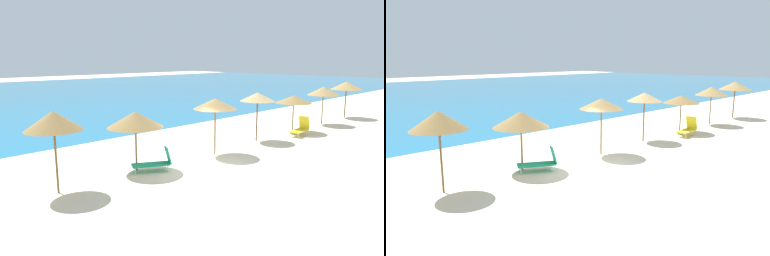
# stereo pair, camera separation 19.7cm
# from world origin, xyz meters

# --- Properties ---
(ground_plane) EXTENTS (160.00, 160.00, 0.00)m
(ground_plane) POSITION_xyz_m (0.00, 0.00, 0.00)
(ground_plane) COLOR beige
(beach_umbrella_3) EXTENTS (2.00, 2.00, 2.99)m
(beach_umbrella_3) POSITION_xyz_m (-5.91, 1.67, 2.64)
(beach_umbrella_3) COLOR brown
(beach_umbrella_3) RESTS_ON ground_plane
(beach_umbrella_4) EXTENTS (2.38, 2.38, 2.55)m
(beach_umbrella_4) POSITION_xyz_m (-2.29, 1.88, 2.22)
(beach_umbrella_4) COLOR brown
(beach_umbrella_4) RESTS_ON ground_plane
(beach_umbrella_5) EXTENTS (2.16, 2.16, 2.82)m
(beach_umbrella_5) POSITION_xyz_m (2.03, 1.21, 2.55)
(beach_umbrella_5) COLOR brown
(beach_umbrella_5) RESTS_ON ground_plane
(beach_umbrella_6) EXTENTS (2.00, 2.00, 2.82)m
(beach_umbrella_6) POSITION_xyz_m (6.04, 1.52, 2.56)
(beach_umbrella_6) COLOR brown
(beach_umbrella_6) RESTS_ON ground_plane
(beach_umbrella_7) EXTENTS (2.33, 2.33, 2.39)m
(beach_umbrella_7) POSITION_xyz_m (9.80, 1.34, 2.14)
(beach_umbrella_7) COLOR brown
(beach_umbrella_7) RESTS_ON ground_plane
(beach_umbrella_8) EXTENTS (2.26, 2.26, 2.73)m
(beach_umbrella_8) POSITION_xyz_m (13.69, 1.21, 2.42)
(beach_umbrella_8) COLOR brown
(beach_umbrella_8) RESTS_ON ground_plane
(beach_umbrella_9) EXTENTS (2.46, 2.46, 2.90)m
(beach_umbrella_9) POSITION_xyz_m (17.88, 1.30, 2.58)
(beach_umbrella_9) COLOR brown
(beach_umbrella_9) RESTS_ON ground_plane
(lounge_chair_2) EXTENTS (1.75, 1.33, 1.03)m
(lounge_chair_2) POSITION_xyz_m (-1.80, 1.20, 0.40)
(lounge_chair_2) COLOR #199972
(lounge_chair_2) RESTS_ON ground_plane
(lounge_chair_4) EXTENTS (1.69, 0.80, 1.17)m
(lounge_chair_4) POSITION_xyz_m (9.20, 0.43, 0.46)
(lounge_chair_4) COLOR yellow
(lounge_chair_4) RESTS_ON ground_plane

